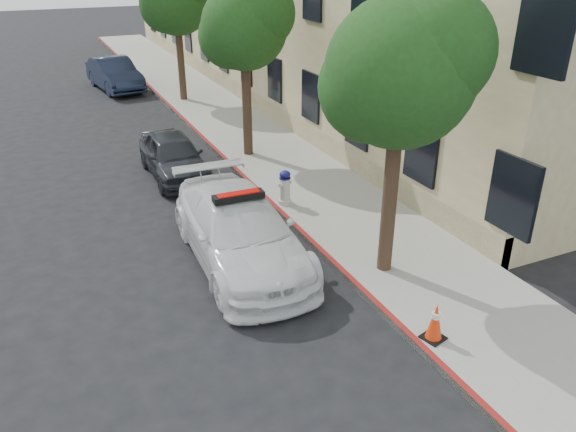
% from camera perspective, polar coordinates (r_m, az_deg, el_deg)
% --- Properties ---
extents(ground, '(120.00, 120.00, 0.00)m').
position_cam_1_polar(ground, '(12.66, -6.51, -4.38)').
color(ground, black).
rests_on(ground, ground).
extents(sidewalk, '(3.20, 50.00, 0.15)m').
position_cam_1_polar(sidewalk, '(22.47, -6.06, 9.50)').
color(sidewalk, gray).
rests_on(sidewalk, ground).
extents(curb_strip, '(0.12, 50.00, 0.15)m').
position_cam_1_polar(curb_strip, '(22.05, -9.88, 8.95)').
color(curb_strip, maroon).
rests_on(curb_strip, ground).
extents(tree_near, '(2.92, 2.82, 5.62)m').
position_cam_1_polar(tree_near, '(10.67, 11.55, 14.20)').
color(tree_near, black).
rests_on(tree_near, sidewalk).
extents(tree_mid, '(2.77, 2.64, 5.43)m').
position_cam_1_polar(tree_mid, '(17.71, -4.35, 18.70)').
color(tree_mid, black).
rests_on(tree_mid, sidewalk).
extents(police_car, '(2.29, 5.25, 1.65)m').
position_cam_1_polar(police_car, '(12.20, -4.90, -1.49)').
color(police_car, white).
rests_on(police_car, ground).
extents(parked_car_mid, '(1.55, 3.85, 1.31)m').
position_cam_1_polar(parked_car_mid, '(17.21, -11.55, 6.02)').
color(parked_car_mid, '#22242A').
rests_on(parked_car_mid, ground).
extents(parked_car_far, '(2.20, 4.73, 1.50)m').
position_cam_1_polar(parked_car_far, '(28.99, -17.20, 13.60)').
color(parked_car_far, black).
rests_on(parked_car_far, ground).
extents(fire_hydrant, '(0.39, 0.36, 0.93)m').
position_cam_1_polar(fire_hydrant, '(14.71, -0.31, 2.90)').
color(fire_hydrant, silver).
rests_on(fire_hydrant, sidewalk).
extents(traffic_cone, '(0.45, 0.45, 0.71)m').
position_cam_1_polar(traffic_cone, '(10.12, 14.73, -10.35)').
color(traffic_cone, black).
rests_on(traffic_cone, sidewalk).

